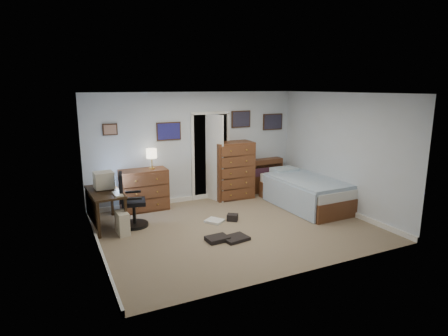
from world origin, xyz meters
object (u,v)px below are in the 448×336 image
at_px(low_dresser, 144,190).
at_px(tall_dresser, 233,170).
at_px(office_chair, 131,206).
at_px(computer_desk, 101,200).
at_px(bed, 305,191).

distance_m(low_dresser, tall_dresser, 2.15).
bearing_deg(office_chair, computer_desk, 165.81).
distance_m(office_chair, low_dresser, 1.01).
bearing_deg(bed, computer_desk, 170.45).
xyz_separation_m(tall_dresser, bed, (1.16, -1.25, -0.34)).
relative_size(computer_desk, tall_dresser, 0.91).
relative_size(computer_desk, low_dresser, 1.23).
distance_m(office_chair, tall_dresser, 2.76).
bearing_deg(office_chair, tall_dresser, 29.65).
distance_m(office_chair, bed, 3.78).
xyz_separation_m(computer_desk, low_dresser, (0.97, 0.65, -0.09)).
bearing_deg(tall_dresser, office_chair, -158.98).
height_order(tall_dresser, bed, tall_dresser).
xyz_separation_m(computer_desk, office_chair, (0.50, -0.24, -0.13)).
distance_m(low_dresser, bed, 3.53).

